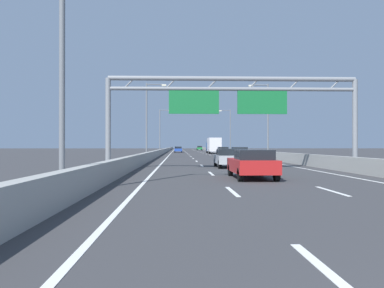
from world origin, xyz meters
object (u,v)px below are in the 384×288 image
(green_car, at_px, (199,148))
(white_car, at_px, (240,153))
(blue_car, at_px, (178,149))
(box_truck, at_px, (214,145))
(red_car, at_px, (252,164))
(sign_gantry, at_px, (232,99))
(streetlamp_left_far, at_px, (161,128))
(streetlamp_left_mid, at_px, (148,116))
(streetlamp_right_far, at_px, (229,128))
(black_car, at_px, (223,151))
(streetlamp_left_near, at_px, (69,36))
(silver_car, at_px, (228,158))
(streetlamp_right_mid, at_px, (266,116))

(green_car, relative_size, white_car, 1.00)
(blue_car, xyz_separation_m, box_truck, (7.30, -12.25, 0.99))
(red_car, height_order, white_car, white_car)
(sign_gantry, height_order, streetlamp_left_far, streetlamp_left_far)
(streetlamp_left_mid, bearing_deg, streetlamp_right_far, 67.41)
(green_car, bearing_deg, black_car, -90.30)
(streetlamp_left_near, distance_m, black_car, 49.95)
(streetlamp_left_near, relative_size, silver_car, 2.25)
(streetlamp_right_mid, bearing_deg, sign_gantry, -108.24)
(streetlamp_left_far, height_order, white_car, streetlamp_left_far)
(streetlamp_left_near, height_order, blue_car, streetlamp_left_near)
(red_car, bearing_deg, streetlamp_right_far, 83.49)
(red_car, relative_size, white_car, 1.07)
(streetlamp_right_mid, height_order, green_car, streetlamp_right_mid)
(streetlamp_left_mid, distance_m, green_car, 89.02)
(streetlamp_right_mid, height_order, streetlamp_left_far, same)
(red_car, bearing_deg, white_car, 82.22)
(white_car, bearing_deg, streetlamp_left_mid, 164.96)
(black_car, height_order, red_car, red_car)
(streetlamp_left_near, height_order, green_car, streetlamp_left_near)
(streetlamp_left_mid, distance_m, streetlamp_right_mid, 14.93)
(streetlamp_left_near, height_order, red_car, streetlamp_left_near)
(streetlamp_left_near, bearing_deg, red_car, 38.25)
(streetlamp_left_mid, xyz_separation_m, streetlamp_right_far, (14.93, 35.88, 0.00))
(red_car, bearing_deg, sign_gantry, 90.12)
(streetlamp_right_mid, distance_m, streetlamp_right_far, 35.88)
(streetlamp_left_near, bearing_deg, black_car, 77.36)
(blue_car, height_order, box_truck, box_truck)
(streetlamp_left_far, bearing_deg, green_car, 77.84)
(red_car, distance_m, blue_car, 73.56)
(green_car, bearing_deg, blue_car, -99.49)
(streetlamp_left_far, height_order, green_car, streetlamp_left_far)
(streetlamp_left_near, xyz_separation_m, blue_car, (3.79, 79.31, -4.66))
(streetlamp_left_mid, xyz_separation_m, silver_car, (7.51, -20.16, -4.68))
(blue_car, bearing_deg, green_car, 80.51)
(blue_car, bearing_deg, red_car, -87.18)
(black_car, bearing_deg, white_car, -89.18)
(white_car, xyz_separation_m, box_truck, (-0.01, 34.17, 0.97))
(streetlamp_left_near, xyz_separation_m, streetlamp_left_mid, (0.00, 35.88, 0.00))
(black_car, bearing_deg, streetlamp_left_mid, -130.72)
(streetlamp_left_far, bearing_deg, streetlamp_left_mid, -90.00)
(sign_gantry, relative_size, streetlamp_left_far, 1.81)
(streetlamp_right_mid, distance_m, red_car, 31.32)
(sign_gantry, relative_size, red_car, 3.86)
(sign_gantry, bearing_deg, green_car, 88.00)
(black_car, xyz_separation_m, green_car, (0.39, 75.54, 0.04))
(sign_gantry, bearing_deg, red_car, -89.88)
(sign_gantry, distance_m, streetlamp_left_mid, 24.05)
(streetlamp_right_far, distance_m, silver_car, 56.73)
(red_car, bearing_deg, streetlamp_left_far, 96.41)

